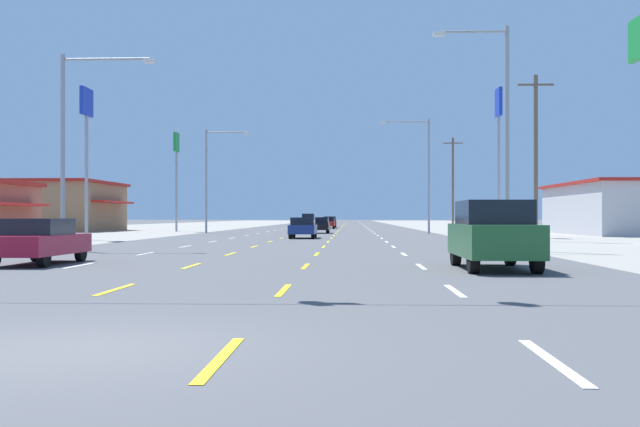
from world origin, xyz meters
name	(u,v)px	position (x,y,z in m)	size (l,w,h in m)	color
ground_plane	(319,232)	(0.00, 66.00, 0.00)	(572.00, 572.00, 0.00)	#4C4C4F
lot_apron_left	(71,232)	(-24.75, 66.00, 0.00)	(28.00, 440.00, 0.01)	gray
lot_apron_right	(574,232)	(24.75, 66.00, 0.00)	(28.00, 440.00, 0.01)	gray
lane_markings	(330,227)	(0.00, 104.50, 0.01)	(10.64, 227.60, 0.01)	white
signal_span_wire	(197,28)	(-0.27, 8.10, 5.69)	(26.15, 0.52, 9.95)	brown
suv_far_right_nearest	(493,234)	(7.23, 13.48, 1.03)	(1.98, 4.90, 1.98)	#235B2D
sedan_far_left_near	(39,241)	(-6.79, 15.23, 0.76)	(1.80, 4.50, 1.46)	maroon
sedan_center_turn_mid	(303,227)	(-0.25, 44.56, 0.76)	(1.80, 4.50, 1.46)	navy
sedan_center_turn_midfar	(319,225)	(0.21, 60.83, 0.76)	(1.80, 4.50, 1.46)	black
sedan_center_turn_far	(328,223)	(0.16, 86.59, 0.76)	(1.80, 4.50, 1.46)	red
hatchback_center_turn_farther	(330,222)	(0.16, 97.56, 0.78)	(1.72, 3.90, 1.54)	black
suv_inner_left_farthest	(308,220)	(-3.55, 109.31, 1.03)	(1.98, 4.90, 1.98)	#4C196B
storefront_left_row_2	(64,206)	(-27.11, 70.24, 2.62)	(10.92, 14.82, 5.21)	#8C6B4C
storefront_right_row_1	(627,208)	(26.82, 57.76, 2.24)	(10.57, 18.37, 4.46)	#B2B2B7
pole_sign_left_row_1	(87,126)	(-14.12, 40.23, 7.44)	(0.24, 1.95, 9.91)	gray
pole_sign_left_row_2	(176,158)	(-14.72, 68.25, 7.48)	(0.24, 1.75, 10.09)	gray
pole_sign_right_row_1	(499,127)	(14.03, 48.04, 8.12)	(0.24, 1.72, 11.00)	gray
streetlight_left_row_0	(73,135)	(-9.67, 25.87, 5.29)	(4.39, 0.26, 9.02)	gray
streetlight_right_row_0	(500,123)	(9.85, 25.87, 5.75)	(3.41, 0.26, 10.11)	gray
streetlight_left_row_1	(211,173)	(-9.73, 60.43, 5.52)	(4.10, 0.26, 9.51)	gray
streetlight_right_row_1	(424,167)	(9.70, 60.43, 6.02)	(4.50, 0.26, 10.39)	gray
utility_pole_right_row_0	(536,155)	(14.52, 38.75, 5.33)	(2.20, 0.26, 10.26)	brown
utility_pole_right_row_1	(453,182)	(14.47, 76.67, 5.36)	(2.20, 0.26, 10.33)	brown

